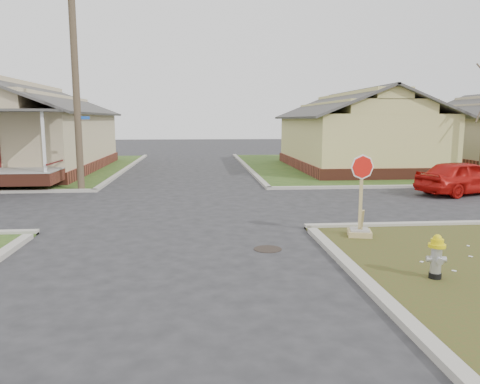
{
  "coord_description": "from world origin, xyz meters",
  "views": [
    {
      "loc": [
        0.65,
        -10.75,
        2.93
      ],
      "look_at": [
        1.7,
        1.0,
        1.1
      ],
      "focal_mm": 35.0,
      "sensor_mm": 36.0,
      "label": 1
    }
  ],
  "objects": [
    {
      "name": "ground",
      "position": [
        0.0,
        0.0,
        0.0
      ],
      "size": [
        120.0,
        120.0,
        0.0
      ],
      "primitive_type": "plane",
      "color": "#262528",
      "rests_on": "ground"
    },
    {
      "name": "curbs",
      "position": [
        0.0,
        5.0,
        0.0
      ],
      "size": [
        80.0,
        40.0,
        0.12
      ],
      "primitive_type": null,
      "color": "#A9A599",
      "rests_on": "ground"
    },
    {
      "name": "manhole",
      "position": [
        2.2,
        -0.5,
        0.01
      ],
      "size": [
        0.64,
        0.64,
        0.01
      ],
      "primitive_type": "cylinder",
      "color": "black",
      "rests_on": "ground"
    },
    {
      "name": "corner_house",
      "position": [
        -10.0,
        16.68,
        2.28
      ],
      "size": [
        10.1,
        15.5,
        5.3
      ],
      "color": "brown",
      "rests_on": "ground"
    },
    {
      "name": "side_house_yellow",
      "position": [
        10.0,
        16.5,
        2.19
      ],
      "size": [
        7.6,
        11.6,
        4.7
      ],
      "color": "brown",
      "rests_on": "ground"
    },
    {
      "name": "utility_pole",
      "position": [
        -4.2,
        8.9,
        4.66
      ],
      "size": [
        1.8,
        0.28,
        9.0
      ],
      "color": "#443827",
      "rests_on": "ground"
    },
    {
      "name": "fire_hydrant",
      "position": [
        4.95,
        -2.86,
        0.5
      ],
      "size": [
        0.31,
        0.31,
        0.83
      ],
      "rotation": [
        0.0,
        0.0,
        -0.24
      ],
      "color": "black",
      "rests_on": "ground"
    },
    {
      "name": "stop_sign",
      "position": [
        4.64,
        0.34,
        0.49
      ],
      "size": [
        0.58,
        0.57,
        2.04
      ],
      "rotation": [
        0.0,
        0.0,
        -0.23
      ],
      "color": "#A28B58",
      "rests_on": "ground"
    },
    {
      "name": "red_sedan",
      "position": [
        11.05,
        6.72,
        0.68
      ],
      "size": [
        4.27,
        2.81,
        1.35
      ],
      "primitive_type": "imported",
      "rotation": [
        0.0,
        0.0,
        1.91
      ],
      "color": "#B8110D",
      "rests_on": "ground"
    }
  ]
}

